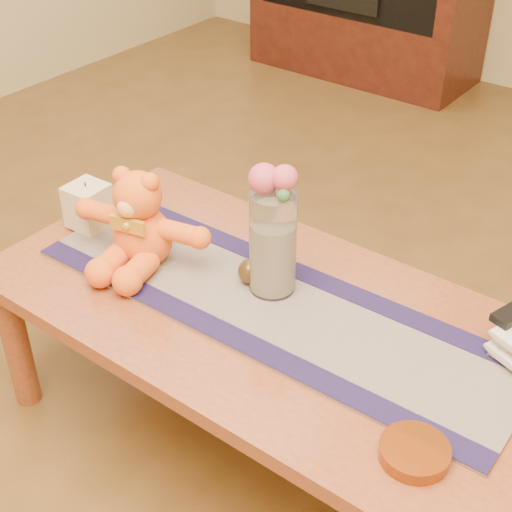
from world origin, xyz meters
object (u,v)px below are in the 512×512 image
Objects in this scene: bronze_ball at (251,271)px; amber_dish at (414,452)px; pillar_candle at (88,206)px; teddy_bear at (141,218)px; glass_vase at (273,243)px.

bronze_ball is 0.61m from amber_dish.
pillar_candle is at bearing -173.46° from bronze_ball.
teddy_bear is 2.65× the size of amber_dish.
teddy_bear is 0.24m from pillar_candle.
teddy_bear is 0.86m from amber_dish.
glass_vase reaches higher than amber_dish.
amber_dish is (0.56, -0.24, -0.03)m from bronze_ball.
teddy_bear reaches higher than bronze_ball.
pillar_candle reaches higher than bronze_ball.
pillar_candle is (-0.23, 0.02, -0.06)m from teddy_bear.
amber_dish is at bearing -9.55° from pillar_candle.
bronze_ball is at bearing 157.19° from amber_dish.
glass_vase is 1.96× the size of amber_dish.
amber_dish is (0.51, -0.25, -0.12)m from glass_vase.
glass_vase is at bearing 7.22° from pillar_candle.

